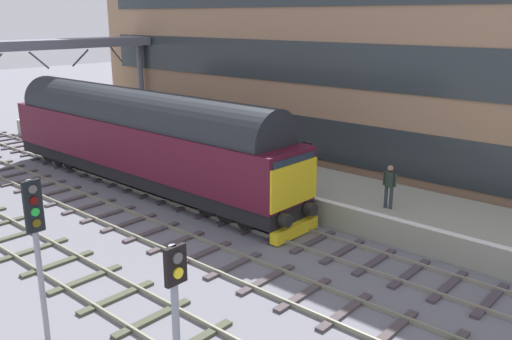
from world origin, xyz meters
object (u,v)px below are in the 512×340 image
(platform_number_sign, at_px, (307,159))
(waiting_passenger, at_px, (389,183))
(signal_post_near, at_px, (177,325))
(signal_post_mid, at_px, (37,239))
(diesel_locomotive, at_px, (139,136))

(platform_number_sign, distance_m, waiting_passenger, 3.45)
(signal_post_near, height_order, platform_number_sign, signal_post_near)
(signal_post_near, height_order, signal_post_mid, signal_post_mid)
(signal_post_near, xyz_separation_m, waiting_passenger, (12.01, 2.25, -0.59))
(diesel_locomotive, bearing_deg, waiting_passenger, -77.44)
(signal_post_mid, distance_m, waiting_passenger, 12.38)
(platform_number_sign, bearing_deg, signal_post_near, -153.93)
(diesel_locomotive, distance_m, waiting_passenger, 11.93)
(diesel_locomotive, height_order, waiting_passenger, diesel_locomotive)
(diesel_locomotive, height_order, signal_post_near, diesel_locomotive)
(signal_post_near, distance_m, signal_post_mid, 5.12)
(waiting_passenger, bearing_deg, signal_post_near, 92.50)
(diesel_locomotive, relative_size, platform_number_sign, 9.11)
(diesel_locomotive, distance_m, platform_number_sign, 8.50)
(diesel_locomotive, distance_m, signal_post_near, 16.78)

